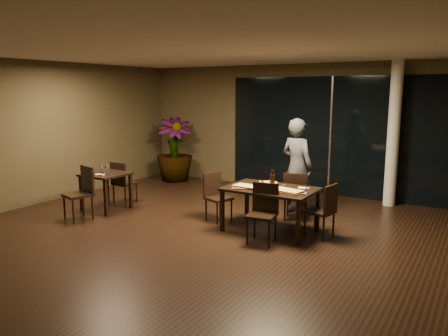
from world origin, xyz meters
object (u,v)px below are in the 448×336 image
chair_side_near (82,190)px  side_table (106,179)px  chair_main_left (216,194)px  chair_side_far (122,180)px  bottle_a (272,178)px  main_table (270,192)px  chair_main_far (295,194)px  chair_main_near (263,210)px  diner (297,167)px  potted_plant (174,150)px  bottle_c (273,178)px  chair_main_right (324,208)px  bottle_b (273,179)px

chair_side_near → side_table: bearing=112.0°
chair_main_left → chair_side_far: bearing=110.6°
chair_side_far → bottle_a: (3.46, 0.06, 0.40)m
main_table → bottle_a: (-0.02, 0.09, 0.23)m
chair_main_far → chair_main_left: chair_main_far is taller
main_table → chair_main_near: bearing=-75.7°
diner → potted_plant: size_ratio=1.11×
bottle_c → chair_main_far: bearing=78.4°
chair_side_far → potted_plant: bearing=-78.4°
potted_plant → bottle_a: bearing=-31.4°
bottle_a → chair_side_near: bearing=-159.0°
main_table → chair_main_near: chair_main_near is taller
chair_main_near → bottle_c: bearing=93.4°
chair_main_left → chair_main_right: size_ratio=0.99×
chair_main_near → side_table: bearing=170.7°
diner → main_table: bearing=106.7°
chair_main_right → chair_side_near: 4.42m
diner → potted_plant: bearing=-2.5°
main_table → chair_side_far: chair_side_far is taller
chair_main_far → chair_main_near: chair_main_near is taller
bottle_b → potted_plant: bearing=148.2°
bottle_c → chair_main_right: bearing=1.8°
chair_main_far → chair_side_near: bearing=14.6°
bottle_b → side_table: bearing=-171.4°
chair_main_far → bottle_a: bottle_a is taller
side_table → chair_side_near: chair_side_near is taller
chair_main_left → diner: diner is taller
chair_main_right → potted_plant: bearing=-106.9°
chair_main_right → chair_side_near: bearing=-63.7°
chair_main_right → bottle_b: size_ratio=2.91×
main_table → chair_main_right: 0.93m
side_table → bottle_b: bearing=8.6°
chair_main_near → chair_side_far: chair_main_near is taller
chair_main_right → potted_plant: (-4.92, 2.40, 0.34)m
chair_main_near → main_table: bearing=95.7°
bottle_b → chair_side_far: bearing=179.8°
chair_main_left → chair_main_far: bearing=-42.3°
side_table → chair_main_near: size_ratio=0.86×
main_table → chair_main_right: chair_main_right is taller
chair_main_left → chair_main_right: 2.05m
bottle_a → main_table: bearing=-75.1°
chair_side_far → potted_plant: 2.58m
chair_side_near → bottle_a: 3.55m
chair_main_near → bottle_c: size_ratio=3.10×
side_table → chair_main_far: size_ratio=0.88×
potted_plant → chair_side_near: bearing=-79.3°
chair_main_left → bottle_b: bearing=-73.5°
chair_side_far → chair_main_far: bearing=-168.9°
chair_side_near → bottle_b: bottle_b is taller
chair_side_far → bottle_c: (3.49, 0.07, 0.40)m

